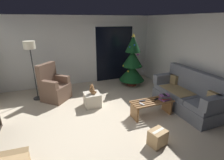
# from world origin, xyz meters

# --- Properties ---
(ground_plane) EXTENTS (7.00, 7.00, 0.00)m
(ground_plane) POSITION_xyz_m (0.00, 0.00, 0.00)
(ground_plane) COLOR beige
(wall_back) EXTENTS (5.72, 0.12, 2.50)m
(wall_back) POSITION_xyz_m (0.00, 3.06, 1.25)
(wall_back) COLOR silver
(wall_back) RESTS_ON ground
(wall_right) EXTENTS (0.12, 6.00, 2.50)m
(wall_right) POSITION_xyz_m (2.86, 0.00, 1.25)
(wall_right) COLOR silver
(wall_right) RESTS_ON ground
(patio_door_frame) EXTENTS (1.60, 0.02, 2.20)m
(patio_door_frame) POSITION_xyz_m (1.36, 2.99, 1.10)
(patio_door_frame) COLOR silver
(patio_door_frame) RESTS_ON ground
(patio_door_glass) EXTENTS (1.50, 0.02, 2.10)m
(patio_door_glass) POSITION_xyz_m (1.36, 2.97, 1.05)
(patio_door_glass) COLOR black
(patio_door_glass) RESTS_ON ground
(couch) EXTENTS (0.80, 1.95, 1.08)m
(couch) POSITION_xyz_m (2.32, -0.02, 0.40)
(couch) COLOR slate
(couch) RESTS_ON ground
(coffee_table) EXTENTS (1.10, 0.40, 0.41)m
(coffee_table) POSITION_xyz_m (1.23, 0.02, 0.27)
(coffee_table) COLOR olive
(coffee_table) RESTS_ON ground
(remote_graphite) EXTENTS (0.16, 0.06, 0.02)m
(remote_graphite) POSITION_xyz_m (0.99, 0.09, 0.42)
(remote_graphite) COLOR #333338
(remote_graphite) RESTS_ON coffee_table
(remote_black) EXTENTS (0.16, 0.09, 0.02)m
(remote_black) POSITION_xyz_m (1.38, 0.05, 0.42)
(remote_black) COLOR black
(remote_black) RESTS_ON coffee_table
(remote_silver) EXTENTS (0.08, 0.16, 0.02)m
(remote_silver) POSITION_xyz_m (0.89, -0.05, 0.42)
(remote_silver) COLOR #ADADB2
(remote_silver) RESTS_ON coffee_table
(book_stack) EXTENTS (0.29, 0.26, 0.13)m
(book_stack) POSITION_xyz_m (1.57, -0.02, 0.48)
(book_stack) COLOR #6B3D7A
(book_stack) RESTS_ON coffee_table
(cell_phone) EXTENTS (0.09, 0.15, 0.01)m
(cell_phone) POSITION_xyz_m (1.56, -0.03, 0.55)
(cell_phone) COLOR black
(cell_phone) RESTS_ON book_stack
(christmas_tree) EXTENTS (0.93, 0.93, 1.91)m
(christmas_tree) POSITION_xyz_m (1.72, 2.10, 0.85)
(christmas_tree) COLOR #4C1E19
(christmas_tree) RESTS_ON ground
(armchair) EXTENTS (0.97, 0.97, 1.13)m
(armchair) POSITION_xyz_m (-1.06, 1.87, 0.40)
(armchair) COLOR brown
(armchair) RESTS_ON ground
(floor_lamp) EXTENTS (0.32, 0.32, 1.78)m
(floor_lamp) POSITION_xyz_m (-1.57, 2.11, 1.51)
(floor_lamp) COLOR #2D2D30
(floor_lamp) RESTS_ON ground
(ottoman) EXTENTS (0.44, 0.44, 0.39)m
(ottoman) POSITION_xyz_m (-0.08, 1.04, 0.20)
(ottoman) COLOR beige
(ottoman) RESTS_ON ground
(teddy_bear_chestnut) EXTENTS (0.22, 0.21, 0.29)m
(teddy_bear_chestnut) POSITION_xyz_m (-0.07, 1.04, 0.51)
(teddy_bear_chestnut) COLOR brown
(teddy_bear_chestnut) RESTS_ON ottoman
(cardboard_box_taped_mid_floor) EXTENTS (0.39, 0.34, 0.32)m
(cardboard_box_taped_mid_floor) POSITION_xyz_m (0.74, -0.95, 0.16)
(cardboard_box_taped_mid_floor) COLOR tan
(cardboard_box_taped_mid_floor) RESTS_ON ground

